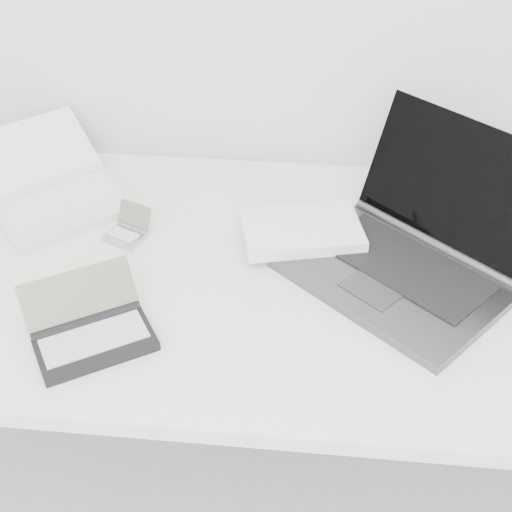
# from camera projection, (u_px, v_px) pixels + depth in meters

# --- Properties ---
(desk) EXTENTS (1.60, 0.80, 0.73)m
(desk) POSITION_uv_depth(u_px,v_px,m) (273.00, 287.00, 1.41)
(desk) COLOR white
(desk) RESTS_ON ground
(laptop_large) EXTENTS (0.61, 0.54, 0.26)m
(laptop_large) POSITION_uv_depth(u_px,v_px,m) (388.00, 246.00, 1.37)
(laptop_large) COLOR #515356
(laptop_large) RESTS_ON desk
(netbook_open_white) EXTENTS (0.44, 0.44, 0.11)m
(netbook_open_white) POSITION_uv_depth(u_px,v_px,m) (54.00, 192.00, 1.55)
(netbook_open_white) COLOR silver
(netbook_open_white) RESTS_ON desk
(pda_silver) EXTENTS (0.10, 0.10, 0.06)m
(pda_silver) POSITION_uv_depth(u_px,v_px,m) (127.00, 231.00, 1.46)
(pda_silver) COLOR #B3B3B8
(pda_silver) RESTS_ON desk
(palmtop_charcoal) EXTENTS (0.25, 0.24, 0.10)m
(palmtop_charcoal) POSITION_uv_depth(u_px,v_px,m) (91.00, 331.00, 1.22)
(palmtop_charcoal) COLOR black
(palmtop_charcoal) RESTS_ON desk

